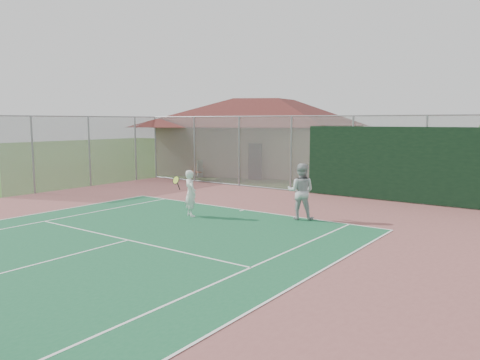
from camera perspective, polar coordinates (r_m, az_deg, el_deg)
name	(u,v)px	position (r m, az deg, el deg)	size (l,w,h in m)	color
back_fence	(354,159)	(20.49, 13.76, 2.50)	(20.08, 0.11, 3.53)	gray
side_fence_left	(89,152)	(24.61, -17.88, 3.31)	(0.08, 9.00, 3.50)	gray
clubhouse	(265,128)	(30.33, 3.01, 6.34)	(15.01, 12.47, 5.54)	tan
bleachers	(192,166)	(28.60, -5.85, 1.67)	(3.02, 2.17, 1.00)	#AB4327
player_white_front	(190,194)	(16.08, -6.09, -1.66)	(0.90, 0.73, 1.59)	white
player_grey_back	(301,192)	(15.65, 7.43, -1.46)	(1.09, 0.97, 1.87)	#B1B4B7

